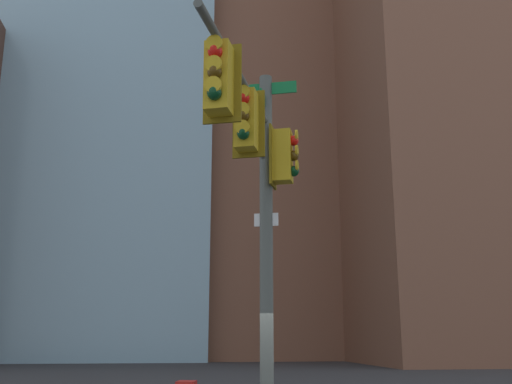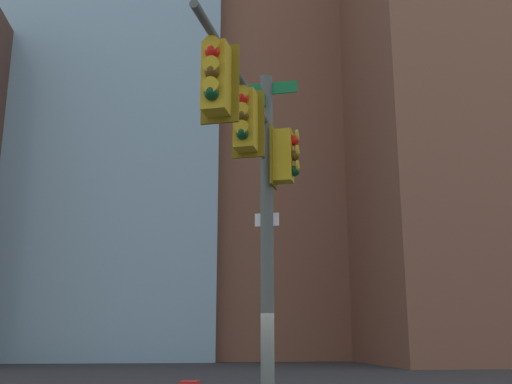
% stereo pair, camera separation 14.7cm
% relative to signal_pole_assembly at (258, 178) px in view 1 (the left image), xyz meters
% --- Properties ---
extents(signal_pole_assembly, '(2.11, 4.56, 7.03)m').
position_rel_signal_pole_assembly_xyz_m(signal_pole_assembly, '(0.00, 0.00, 0.00)').
color(signal_pole_assembly, '#4C514C').
rests_on(signal_pole_assembly, ground_plane).
extents(building_brick_nearside, '(27.18, 16.66, 52.89)m').
position_rel_signal_pole_assembly_xyz_m(building_brick_nearside, '(27.01, 37.51, 21.71)').
color(building_brick_nearside, brown).
rests_on(building_brick_nearside, ground_plane).
extents(building_brick_farside, '(18.83, 18.17, 45.32)m').
position_rel_signal_pole_assembly_xyz_m(building_brick_farside, '(7.20, 52.19, 17.92)').
color(building_brick_farside, brown).
rests_on(building_brick_farside, ground_plane).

